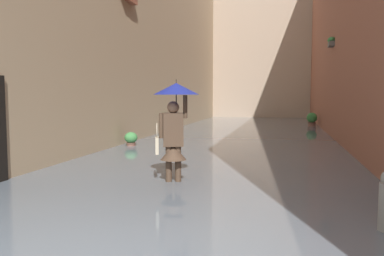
% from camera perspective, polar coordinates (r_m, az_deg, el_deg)
% --- Properties ---
extents(ground_plane, '(66.41, 66.41, 0.00)m').
position_cam_1_polar(ground_plane, '(16.59, 7.17, -1.55)').
color(ground_plane, gray).
extents(flood_water, '(7.98, 32.56, 0.16)m').
position_cam_1_polar(flood_water, '(16.58, 7.17, -1.28)').
color(flood_water, slate).
rests_on(flood_water, ground_plane).
extents(building_facade_far, '(10.78, 1.80, 12.13)m').
position_cam_1_polar(building_facade_far, '(30.92, 10.13, 12.60)').
color(building_facade_far, tan).
rests_on(building_facade_far, ground_plane).
extents(person_wading, '(0.88, 0.88, 2.12)m').
position_cam_1_polar(person_wading, '(7.46, -2.58, 1.65)').
color(person_wading, black).
rests_on(person_wading, ground_plane).
extents(potted_plant_far_right, '(0.48, 0.48, 0.74)m').
position_cam_1_polar(potted_plant_far_right, '(17.76, -3.00, 0.34)').
color(potted_plant_far_right, brown).
rests_on(potted_plant_far_right, ground_plane).
extents(potted_plant_mid_left, '(0.54, 0.54, 0.90)m').
position_cam_1_polar(potted_plant_mid_left, '(21.87, 17.06, 1.11)').
color(potted_plant_mid_left, brown).
rests_on(potted_plant_mid_left, ground_plane).
extents(potted_plant_mid_right, '(0.43, 0.43, 0.61)m').
position_cam_1_polar(potted_plant_mid_right, '(13.06, -8.88, -1.72)').
color(potted_plant_mid_right, brown).
rests_on(potted_plant_mid_right, ground_plane).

